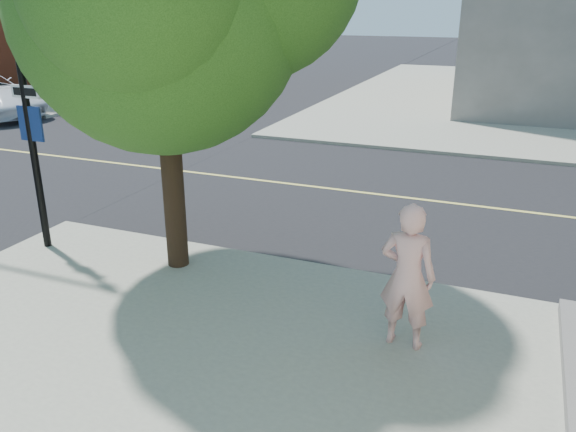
% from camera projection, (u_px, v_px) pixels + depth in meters
% --- Properties ---
extents(ground, '(140.00, 140.00, 0.00)m').
position_uv_depth(ground, '(106.00, 233.00, 11.85)').
color(ground, black).
rests_on(ground, ground).
extents(road_ew, '(140.00, 9.00, 0.01)m').
position_uv_depth(road_ew, '(213.00, 175.00, 15.76)').
color(road_ew, black).
rests_on(road_ew, ground).
extents(sidewalk_nw, '(26.00, 25.00, 0.12)m').
position_uv_depth(sidewalk_nw, '(31.00, 71.00, 38.59)').
color(sidewalk_nw, gray).
rests_on(sidewalk_nw, ground).
extents(man_on_phone, '(0.74, 0.50, 1.98)m').
position_uv_depth(man_on_phone, '(408.00, 276.00, 7.49)').
color(man_on_phone, '#F3AEA7').
rests_on(man_on_phone, sidewalk_se).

